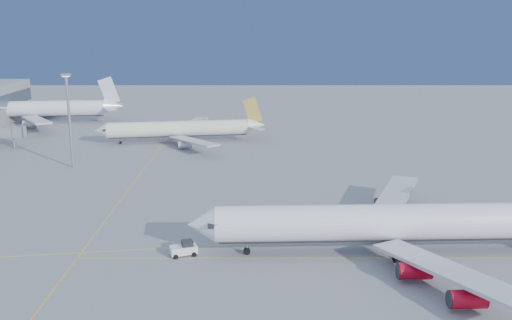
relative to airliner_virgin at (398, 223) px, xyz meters
The scene contains 7 objects.
ground 19.53m from the airliner_virgin, 143.02° to the left, with size 500.00×500.00×0.00m, color slate.
taxiway_lines 34.97m from the airliner_virgin, 149.31° to the left, with size 118.86×140.00×0.02m.
airliner_virgin is the anchor object (origin of this frame).
airliner_etihad 104.45m from the airliner_virgin, 117.90° to the left, with size 56.14×51.38×14.68m.
airliner_third 169.95m from the airliner_virgin, 130.37° to the left, with size 66.76×61.30×17.90m.
pushback_tug 37.12m from the airliner_virgin, behind, with size 5.03×3.91×2.55m.
light_mast 95.63m from the airliner_virgin, 141.82° to the left, with size 2.21×2.21×25.61m.
Camera 1 is at (-9.57, -104.13, 39.44)m, focal length 40.00 mm.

